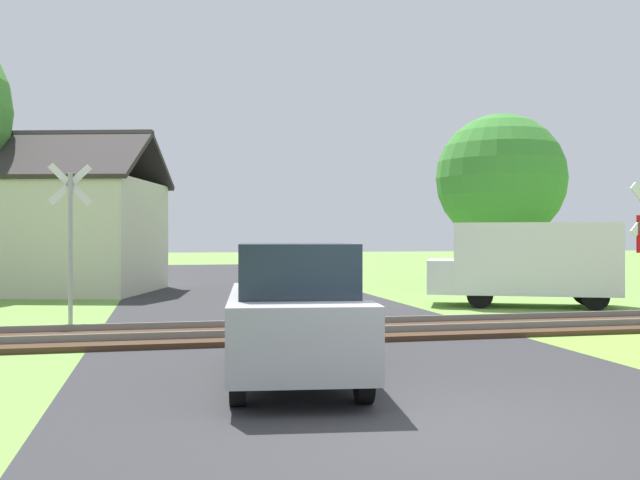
# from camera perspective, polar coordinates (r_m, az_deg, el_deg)

# --- Properties ---
(ground_plane) EXTENTS (160.00, 160.00, 0.00)m
(ground_plane) POSITION_cam_1_polar(r_m,az_deg,el_deg) (7.27, 9.72, -14.60)
(ground_plane) COLOR #6B9942
(road_asphalt) EXTENTS (7.76, 80.00, 0.01)m
(road_asphalt) POSITION_cam_1_polar(r_m,az_deg,el_deg) (9.10, 4.88, -11.54)
(road_asphalt) COLOR #2D2D30
(road_asphalt) RESTS_ON ground
(rail_track) EXTENTS (60.00, 2.60, 0.22)m
(rail_track) POSITION_cam_1_polar(r_m,az_deg,el_deg) (13.68, -1.15, -7.34)
(rail_track) COLOR #422D1E
(rail_track) RESTS_ON ground
(crossing_sign_far) EXTENTS (0.87, 0.20, 3.39)m
(crossing_sign_far) POSITION_cam_1_polar(r_m,az_deg,el_deg) (15.63, -19.35, 0.58)
(crossing_sign_far) COLOR #9E9EA5
(crossing_sign_far) RESTS_ON ground
(house) EXTENTS (9.69, 7.75, 5.45)m
(house) POSITION_cam_1_polar(r_m,az_deg,el_deg) (25.93, -22.24, 0.56)
(house) COLOR beige
(house) RESTS_ON ground
(tree_far) EXTENTS (5.15, 5.15, 6.77)m
(tree_far) POSITION_cam_1_polar(r_m,az_deg,el_deg) (29.41, 14.25, 4.76)
(tree_far) COLOR #513823
(tree_far) RESTS_ON ground
(mail_truck) EXTENTS (5.23, 3.69, 2.24)m
(mail_truck) POSITION_cam_1_polar(r_m,az_deg,el_deg) (19.90, 16.24, -1.56)
(mail_truck) COLOR white
(mail_truck) RESTS_ON ground
(parked_car) EXTENTS (2.11, 4.17, 1.78)m
(parked_car) POSITION_cam_1_polar(r_m,az_deg,el_deg) (9.26, -2.08, -5.76)
(parked_car) COLOR #99999E
(parked_car) RESTS_ON ground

